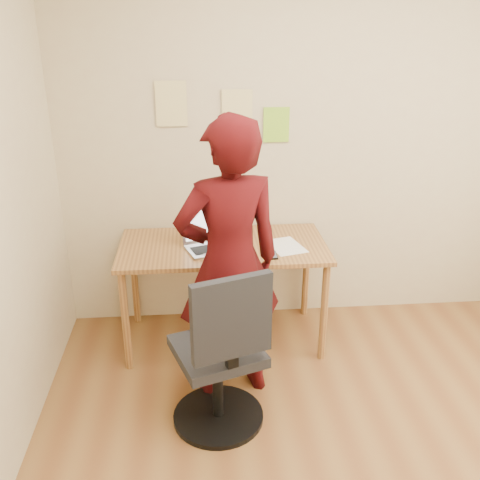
{
  "coord_description": "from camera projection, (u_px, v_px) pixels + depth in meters",
  "views": [
    {
      "loc": [
        -0.79,
        -1.94,
        2.16
      ],
      "look_at": [
        -0.54,
        0.95,
        0.95
      ],
      "focal_mm": 40.0,
      "sensor_mm": 36.0,
      "label": 1
    }
  ],
  "objects": [
    {
      "name": "room",
      "position": [
        393.0,
        234.0,
        2.16
      ],
      "size": [
        3.58,
        3.58,
        2.78
      ],
      "color": "brown",
      "rests_on": "ground"
    },
    {
      "name": "desk",
      "position": [
        223.0,
        256.0,
        3.65
      ],
      "size": [
        1.4,
        0.7,
        0.74
      ],
      "color": "#9E6E36",
      "rests_on": "ground"
    },
    {
      "name": "laptop",
      "position": [
        210.0,
        240.0,
        3.56
      ],
      "size": [
        0.41,
        0.39,
        0.24
      ],
      "rotation": [
        0.0,
        0.0,
        0.32
      ],
      "color": "#ACACB3",
      "rests_on": "desk"
    },
    {
      "name": "paper_sheet",
      "position": [
        286.0,
        246.0,
        3.59
      ],
      "size": [
        0.28,
        0.34,
        0.0
      ],
      "primitive_type": "cube",
      "rotation": [
        0.0,
        0.0,
        0.27
      ],
      "color": "white",
      "rests_on": "desk"
    },
    {
      "name": "phone",
      "position": [
        272.0,
        255.0,
        3.45
      ],
      "size": [
        0.06,
        0.13,
        0.01
      ],
      "rotation": [
        0.0,
        0.0,
        0.0
      ],
      "color": "black",
      "rests_on": "desk"
    },
    {
      "name": "wall_note_left",
      "position": [
        171.0,
        104.0,
        3.58
      ],
      "size": [
        0.21,
        0.0,
        0.3
      ],
      "primitive_type": "cube",
      "color": "#DDCB84",
      "rests_on": "room"
    },
    {
      "name": "wall_note_mid",
      "position": [
        237.0,
        112.0,
        3.64
      ],
      "size": [
        0.21,
        0.0,
        0.3
      ],
      "primitive_type": "cube",
      "color": "#DDCB84",
      "rests_on": "room"
    },
    {
      "name": "wall_note_right",
      "position": [
        276.0,
        125.0,
        3.69
      ],
      "size": [
        0.18,
        0.0,
        0.24
      ],
      "primitive_type": "cube",
      "color": "#8DCB2D",
      "rests_on": "room"
    },
    {
      "name": "office_chair",
      "position": [
        222.0,
        362.0,
        2.9
      ],
      "size": [
        0.56,
        0.57,
        1.01
      ],
      "rotation": [
        0.0,
        0.0,
        0.33
      ],
      "color": "black",
      "rests_on": "ground"
    },
    {
      "name": "person",
      "position": [
        229.0,
        264.0,
        3.06
      ],
      "size": [
        0.71,
        0.55,
        1.72
      ],
      "primitive_type": "imported",
      "rotation": [
        0.0,
        0.0,
        3.38
      ],
      "color": "#380709",
      "rests_on": "ground"
    }
  ]
}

